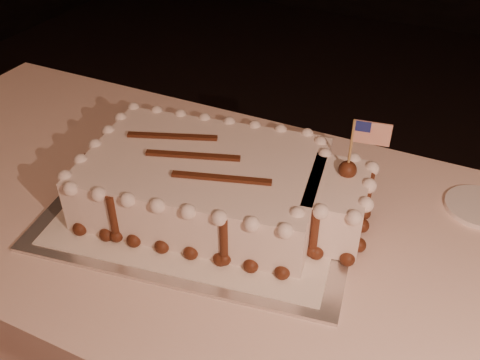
% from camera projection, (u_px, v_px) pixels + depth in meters
% --- Properties ---
extents(room_shell, '(6.10, 8.10, 2.90)m').
position_uv_depth(room_shell, '(119.00, 16.00, 0.18)').
color(room_shell, black).
rests_on(room_shell, ground).
extents(cake_board, '(0.69, 0.56, 0.01)m').
position_uv_depth(cake_board, '(206.00, 205.00, 1.12)').
color(cake_board, beige).
rests_on(cake_board, banquet_table).
extents(doily, '(0.62, 0.50, 0.00)m').
position_uv_depth(doily, '(206.00, 203.00, 1.12)').
color(doily, white).
rests_on(doily, cake_board).
extents(sheet_cake, '(0.60, 0.40, 0.23)m').
position_uv_depth(sheet_cake, '(220.00, 184.00, 1.08)').
color(sheet_cake, white).
rests_on(sheet_cake, doily).
extents(side_plate, '(0.14, 0.14, 0.01)m').
position_uv_depth(side_plate, '(479.00, 207.00, 1.12)').
color(side_plate, white).
rests_on(side_plate, banquet_table).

